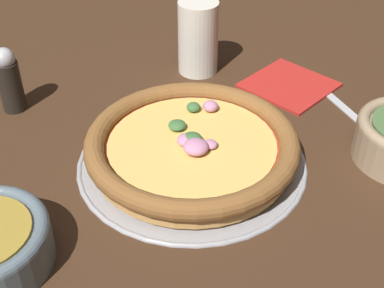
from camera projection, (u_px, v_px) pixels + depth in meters
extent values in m
plane|color=#3D2616|center=(192.00, 162.00, 0.67)|extent=(3.00, 3.00, 0.00)
cylinder|color=#9E9EA3|center=(192.00, 161.00, 0.67)|extent=(0.28, 0.28, 0.00)
torus|color=#9E9EA3|center=(192.00, 160.00, 0.67)|extent=(0.29, 0.29, 0.01)
cylinder|color=tan|center=(192.00, 152.00, 0.66)|extent=(0.25, 0.25, 0.02)
torus|color=brown|center=(192.00, 142.00, 0.65)|extent=(0.26, 0.26, 0.03)
cylinder|color=#B7381E|center=(192.00, 145.00, 0.65)|extent=(0.22, 0.22, 0.00)
cylinder|color=#E5B75B|center=(192.00, 144.00, 0.65)|extent=(0.21, 0.21, 0.00)
ellipsoid|color=#C17FA3|center=(210.00, 106.00, 0.70)|extent=(0.02, 0.02, 0.01)
ellipsoid|color=#C17FA3|center=(210.00, 144.00, 0.64)|extent=(0.02, 0.02, 0.01)
ellipsoid|color=#3D6B38|center=(191.00, 137.00, 0.65)|extent=(0.03, 0.03, 0.01)
ellipsoid|color=#C17FA3|center=(196.00, 147.00, 0.63)|extent=(0.04, 0.04, 0.02)
ellipsoid|color=#C17FA3|center=(193.00, 141.00, 0.65)|extent=(0.02, 0.02, 0.01)
ellipsoid|color=#3D6B38|center=(193.00, 107.00, 0.70)|extent=(0.03, 0.03, 0.01)
ellipsoid|color=#3D6B38|center=(177.00, 125.00, 0.67)|extent=(0.02, 0.02, 0.01)
ellipsoid|color=#C17FA3|center=(187.00, 139.00, 0.65)|extent=(0.03, 0.03, 0.01)
cylinder|color=silver|center=(198.00, 38.00, 0.82)|extent=(0.06, 0.06, 0.11)
cube|color=#B2231E|center=(289.00, 84.00, 0.81)|extent=(0.16, 0.16, 0.01)
cube|color=#B7B7BC|center=(347.00, 110.00, 0.76)|extent=(0.03, 0.15, 0.00)
cube|color=#B7B7BC|center=(310.00, 78.00, 0.83)|extent=(0.03, 0.05, 0.00)
cylinder|color=black|center=(11.00, 86.00, 0.75)|extent=(0.03, 0.03, 0.07)
sphere|color=#B2B2B7|center=(4.00, 58.00, 0.72)|extent=(0.03, 0.03, 0.03)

